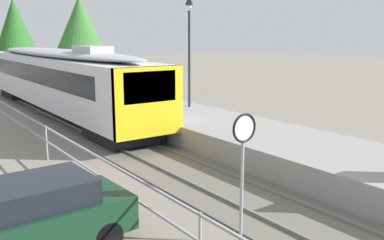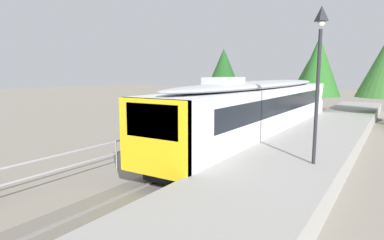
# 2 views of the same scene
# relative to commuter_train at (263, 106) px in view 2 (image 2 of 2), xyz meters

# --- Properties ---
(ground_plane) EXTENTS (160.00, 160.00, 0.00)m
(ground_plane) POSITION_rel_commuter_train_xyz_m (-3.00, -7.52, -2.15)
(ground_plane) COLOR gray
(track_rails) EXTENTS (3.20, 60.00, 0.14)m
(track_rails) POSITION_rel_commuter_train_xyz_m (0.00, -7.52, -2.11)
(track_rails) COLOR #6B665B
(track_rails) RESTS_ON ground
(commuter_train) EXTENTS (2.82, 20.49, 3.74)m
(commuter_train) POSITION_rel_commuter_train_xyz_m (0.00, 0.00, 0.00)
(commuter_train) COLOR silver
(commuter_train) RESTS_ON track_rails
(station_platform) EXTENTS (3.90, 60.00, 0.90)m
(station_platform) POSITION_rel_commuter_train_xyz_m (3.25, -7.52, -1.70)
(station_platform) COLOR #999691
(station_platform) RESTS_ON ground
(platform_lamp_mid_platform) EXTENTS (0.34, 0.34, 5.35)m
(platform_lamp_mid_platform) POSITION_rel_commuter_train_xyz_m (4.29, -6.49, 2.47)
(platform_lamp_mid_platform) COLOR #232328
(platform_lamp_mid_platform) RESTS_ON station_platform
(tree_behind_carpark) EXTENTS (3.64, 3.64, 5.56)m
(tree_behind_carpark) POSITION_rel_commuter_train_xyz_m (-1.91, 19.24, 1.50)
(tree_behind_carpark) COLOR brown
(tree_behind_carpark) RESTS_ON ground
(tree_behind_station_far) EXTENTS (3.83, 3.83, 7.20)m
(tree_behind_station_far) POSITION_rel_commuter_train_xyz_m (0.64, 11.58, 2.48)
(tree_behind_station_far) COLOR brown
(tree_behind_station_far) RESTS_ON ground
(tree_distant_centre) EXTENTS (4.19, 4.19, 7.02)m
(tree_distant_centre) POSITION_rel_commuter_train_xyz_m (-11.30, 17.10, 2.39)
(tree_distant_centre) COLOR brown
(tree_distant_centre) RESTS_ON ground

